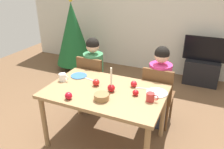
{
  "coord_description": "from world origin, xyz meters",
  "views": [
    {
      "loc": [
        1.02,
        -2.07,
        2.01
      ],
      "look_at": [
        0.0,
        0.2,
        0.87
      ],
      "focal_mm": 35.57,
      "sensor_mm": 36.0,
      "label": 1
    }
  ],
  "objects_px": {
    "dining_table": "(105,96)",
    "person_left_child": "(94,76)",
    "apple_by_left_plate": "(134,84)",
    "chair_right": "(158,93)",
    "apple_far_edge": "(96,82)",
    "christmas_tree": "(73,34)",
    "plate_left": "(79,76)",
    "plate_right": "(157,93)",
    "mug_right": "(151,97)",
    "tv": "(205,49)",
    "apple_by_right_mug": "(136,93)",
    "apple_near_candle": "(69,96)",
    "candle_centerpiece": "(111,87)",
    "bowl_walnuts": "(102,97)",
    "tv_stand": "(201,72)",
    "person_right_child": "(159,89)",
    "chair_left": "(93,80)",
    "mug_left": "(63,77)"
  },
  "relations": [
    {
      "from": "person_left_child",
      "to": "tv_stand",
      "type": "bearing_deg",
      "value": 47.97
    },
    {
      "from": "apple_by_right_mug",
      "to": "plate_left",
      "type": "bearing_deg",
      "value": 168.04
    },
    {
      "from": "tv",
      "to": "christmas_tree",
      "type": "bearing_deg",
      "value": -172.15
    },
    {
      "from": "candle_centerpiece",
      "to": "apple_near_candle",
      "type": "xyz_separation_m",
      "value": [
        -0.35,
        -0.35,
        -0.02
      ]
    },
    {
      "from": "plate_left",
      "to": "apple_by_left_plate",
      "type": "bearing_deg",
      "value": 0.66
    },
    {
      "from": "tv",
      "to": "plate_right",
      "type": "bearing_deg",
      "value": -101.08
    },
    {
      "from": "tv",
      "to": "person_right_child",
      "type": "bearing_deg",
      "value": -106.34
    },
    {
      "from": "plate_right",
      "to": "apple_far_edge",
      "type": "bearing_deg",
      "value": -170.78
    },
    {
      "from": "person_left_child",
      "to": "apple_near_candle",
      "type": "bearing_deg",
      "value": -76.92
    },
    {
      "from": "christmas_tree",
      "to": "plate_left",
      "type": "xyz_separation_m",
      "value": [
        1.22,
        -1.72,
        -0.05
      ]
    },
    {
      "from": "chair_right",
      "to": "plate_left",
      "type": "bearing_deg",
      "value": -158.24
    },
    {
      "from": "tv_stand",
      "to": "person_left_child",
      "type": "bearing_deg",
      "value": -132.03
    },
    {
      "from": "plate_right",
      "to": "apple_by_right_mug",
      "type": "distance_m",
      "value": 0.26
    },
    {
      "from": "chair_right",
      "to": "apple_far_edge",
      "type": "height_order",
      "value": "chair_right"
    },
    {
      "from": "apple_by_left_plate",
      "to": "person_left_child",
      "type": "bearing_deg",
      "value": 151.79
    },
    {
      "from": "apple_far_edge",
      "to": "person_left_child",
      "type": "bearing_deg",
      "value": 121.38
    },
    {
      "from": "person_right_child",
      "to": "candle_centerpiece",
      "type": "bearing_deg",
      "value": -123.52
    },
    {
      "from": "apple_far_edge",
      "to": "christmas_tree",
      "type": "bearing_deg",
      "value": 129.81
    },
    {
      "from": "chair_right",
      "to": "mug_right",
      "type": "bearing_deg",
      "value": -85.58
    },
    {
      "from": "bowl_walnuts",
      "to": "candle_centerpiece",
      "type": "bearing_deg",
      "value": 84.13
    },
    {
      "from": "chair_left",
      "to": "mug_right",
      "type": "xyz_separation_m",
      "value": [
        1.06,
        -0.63,
        0.29
      ]
    },
    {
      "from": "apple_near_candle",
      "to": "apple_by_right_mug",
      "type": "xyz_separation_m",
      "value": [
        0.64,
        0.38,
        -0.01
      ]
    },
    {
      "from": "tv",
      "to": "apple_by_right_mug",
      "type": "distance_m",
      "value": 2.36
    },
    {
      "from": "plate_right",
      "to": "mug_right",
      "type": "height_order",
      "value": "mug_right"
    },
    {
      "from": "chair_left",
      "to": "mug_right",
      "type": "relative_size",
      "value": 6.73
    },
    {
      "from": "mug_left",
      "to": "apple_by_right_mug",
      "type": "relative_size",
      "value": 1.92
    },
    {
      "from": "person_left_child",
      "to": "tv",
      "type": "bearing_deg",
      "value": 47.98
    },
    {
      "from": "tv_stand",
      "to": "mug_left",
      "type": "bearing_deg",
      "value": -124.88
    },
    {
      "from": "mug_right",
      "to": "apple_by_right_mug",
      "type": "bearing_deg",
      "value": 165.83
    },
    {
      "from": "candle_centerpiece",
      "to": "plate_right",
      "type": "bearing_deg",
      "value": 19.86
    },
    {
      "from": "tv_stand",
      "to": "candle_centerpiece",
      "type": "distance_m",
      "value": 2.54
    },
    {
      "from": "bowl_walnuts",
      "to": "apple_by_right_mug",
      "type": "relative_size",
      "value": 2.39
    },
    {
      "from": "person_right_child",
      "to": "mug_left",
      "type": "distance_m",
      "value": 1.3
    },
    {
      "from": "tv_stand",
      "to": "mug_left",
      "type": "distance_m",
      "value": 2.85
    },
    {
      "from": "chair_right",
      "to": "mug_right",
      "type": "xyz_separation_m",
      "value": [
        0.05,
        -0.63,
        0.29
      ]
    },
    {
      "from": "christmas_tree",
      "to": "apple_by_right_mug",
      "type": "height_order",
      "value": "christmas_tree"
    },
    {
      "from": "tv",
      "to": "bowl_walnuts",
      "type": "bearing_deg",
      "value": -110.39
    },
    {
      "from": "mug_left",
      "to": "apple_by_left_plate",
      "type": "distance_m",
      "value": 0.91
    },
    {
      "from": "tv_stand",
      "to": "tv",
      "type": "xyz_separation_m",
      "value": [
        0.0,
        0.0,
        0.47
      ]
    },
    {
      "from": "apple_near_candle",
      "to": "apple_far_edge",
      "type": "bearing_deg",
      "value": 73.04
    },
    {
      "from": "dining_table",
      "to": "person_left_child",
      "type": "relative_size",
      "value": 1.19
    },
    {
      "from": "dining_table",
      "to": "christmas_tree",
      "type": "distance_m",
      "value": 2.58
    },
    {
      "from": "dining_table",
      "to": "christmas_tree",
      "type": "relative_size",
      "value": 0.9
    },
    {
      "from": "chair_left",
      "to": "plate_right",
      "type": "bearing_deg",
      "value": -21.69
    },
    {
      "from": "mug_left",
      "to": "apple_by_right_mug",
      "type": "distance_m",
      "value": 0.97
    },
    {
      "from": "person_right_child",
      "to": "apple_near_candle",
      "type": "relative_size",
      "value": 14.24
    },
    {
      "from": "dining_table",
      "to": "bowl_walnuts",
      "type": "relative_size",
      "value": 8.36
    },
    {
      "from": "christmas_tree",
      "to": "bowl_walnuts",
      "type": "bearing_deg",
      "value": -50.43
    },
    {
      "from": "dining_table",
      "to": "plate_right",
      "type": "distance_m",
      "value": 0.61
    },
    {
      "from": "tv",
      "to": "apple_far_edge",
      "type": "relative_size",
      "value": 9.14
    }
  ]
}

